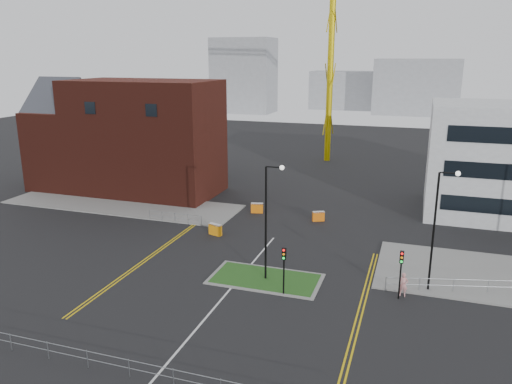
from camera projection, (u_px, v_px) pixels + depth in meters
ground at (199, 326)px, 32.10m from camera, size 200.00×200.00×0.00m
pavement_left at (122, 204)px, 58.32m from camera, size 28.00×8.00×0.12m
island_kerb at (266, 279)px, 38.80m from camera, size 8.60×4.60×0.08m
grass_island at (266, 279)px, 38.80m from camera, size 8.00×4.00×0.12m
brick_building at (125, 138)px, 62.93m from camera, size 24.20×10.07×14.24m
streetlamp_island at (269, 213)px, 37.32m from camera, size 1.46×0.36×9.18m
streetlamp_right_near at (438, 222)px, 35.49m from camera, size 1.46×0.36×9.18m
traffic_light_island at (284, 262)px, 35.68m from camera, size 0.28×0.33×3.65m
traffic_light_right at (401, 265)px, 35.07m from camera, size 0.28×0.33×3.65m
railing_front at (151, 369)px, 26.41m from camera, size 24.05×0.05×1.10m
railing_left at (175, 216)px, 51.73m from camera, size 6.05×0.05×1.10m
centre_line at (211, 311)px, 33.93m from camera, size 0.15×30.00×0.01m
yellow_left_a at (153, 253)px, 44.00m from camera, size 0.12×24.00×0.01m
yellow_left_b at (157, 253)px, 43.91m from camera, size 0.12×24.00×0.01m
yellow_right_a at (360, 306)px, 34.69m from camera, size 0.12×20.00×0.01m
yellow_right_b at (364, 307)px, 34.60m from camera, size 0.12×20.00×0.01m
skyline_a at (244, 76)px, 151.20m from camera, size 18.00×12.00×22.00m
skyline_b at (416, 87)px, 145.89m from camera, size 24.00×12.00×16.00m
skyline_d at (358, 90)px, 161.06m from camera, size 30.00×12.00×12.00m
pedestrian at (403, 285)px, 35.94m from camera, size 0.66×0.44×1.77m
barrier_left at (215, 229)px, 48.30m from camera, size 1.41×0.83×1.12m
barrier_mid at (257, 208)px, 55.12m from camera, size 1.39×0.74×1.11m
barrier_right at (318, 216)px, 52.39m from camera, size 1.30×0.90×1.05m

